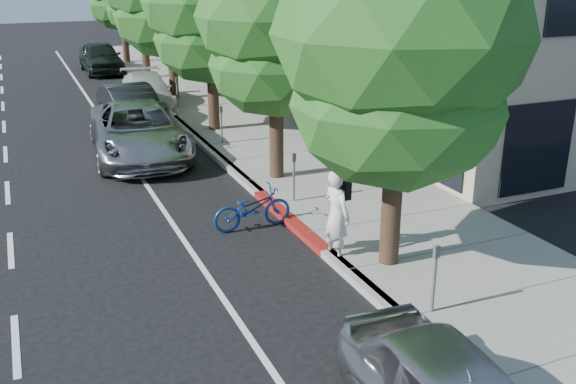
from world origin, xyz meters
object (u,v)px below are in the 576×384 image
bicycle (252,208)px  dark_sedan (131,107)px  dark_suv_far (101,57)px  pedestrian (309,116)px  street_tree_0 (401,39)px  cyclist (337,215)px  white_pickup (146,92)px  street_tree_1 (276,20)px  street_tree_2 (210,4)px  silver_suv (139,131)px

bicycle → dark_sedan: 10.92m
dark_suv_far → pedestrian: pedestrian is taller
street_tree_0 → bicycle: size_ratio=3.96×
cyclist → white_pickup: bearing=-9.4°
street_tree_0 → dark_sedan: bearing=100.6°
dark_sedan → pedestrian: (5.16, -4.66, 0.17)m
street_tree_0 → bicycle: 5.43m
dark_sedan → dark_suv_far: 13.43m
street_tree_0 → dark_sedan: street_tree_0 is taller
street_tree_1 → street_tree_2: 6.00m
street_tree_2 → dark_sedan: bearing=143.3°
dark_sedan → dark_suv_far: size_ratio=0.94×
street_tree_0 → street_tree_1: size_ratio=1.04×
white_pickup → dark_sedan: bearing=-105.7°
bicycle → pedestrian: pedestrian is taller
cyclist → white_pickup: (-0.65, 16.17, -0.26)m
street_tree_2 → silver_suv: street_tree_2 is taller
street_tree_0 → dark_sedan: (-2.61, 13.95, -3.82)m
street_tree_1 → pedestrian: 5.45m
bicycle → white_pickup: white_pickup is taller
silver_suv → pedestrian: (5.65, -0.72, 0.11)m
street_tree_0 → street_tree_2: street_tree_0 is taller
dark_suv_far → pedestrian: size_ratio=3.14×
street_tree_0 → street_tree_2: 12.00m
bicycle → dark_suv_far: 24.30m
street_tree_0 → white_pickup: bearing=94.8°
street_tree_0 → street_tree_2: size_ratio=1.01×
street_tree_2 → dark_sedan: (-2.61, 1.95, -3.77)m
cyclist → pedestrian: bearing=-33.2°
street_tree_1 → dark_sedan: bearing=108.2°
white_pickup → dark_suv_far: (-0.42, 10.36, 0.13)m
cyclist → dark_sedan: size_ratio=0.42×
street_tree_1 → white_pickup: bearing=97.4°
bicycle → dark_suv_far: (-0.03, 24.30, 0.35)m
dark_sedan → white_pickup: bearing=64.6°
cyclist → dark_suv_far: bearing=-9.4°
bicycle → cyclist: bearing=-156.1°
silver_suv → bicycle: bearing=-75.3°
white_pickup → silver_suv: bearing=-98.0°
street_tree_2 → silver_suv: (-3.10, -2.00, -3.71)m
bicycle → pedestrian: 7.62m
street_tree_0 → pedestrian: street_tree_0 is taller
silver_suv → street_tree_1: bearing=-48.0°
dark_sedan → bicycle: bearing=-90.2°
street_tree_0 → cyclist: size_ratio=3.82×
street_tree_1 → dark_sedan: 9.15m
white_pickup → pedestrian: bearing=-57.3°
dark_suv_far → pedestrian: bearing=-77.2°
bicycle → silver_suv: (-1.28, 6.94, 0.34)m
street_tree_0 → dark_sedan: 14.69m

